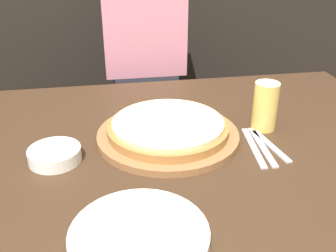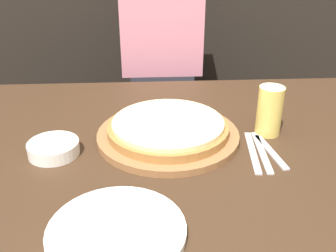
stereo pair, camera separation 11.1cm
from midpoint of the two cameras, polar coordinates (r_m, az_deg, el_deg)
dining_table at (r=1.32m, az=0.93°, el=-17.01°), size 1.58×1.02×0.73m
pizza_on_board at (r=1.12m, az=2.84°, el=-0.75°), size 0.41×0.41×0.06m
beer_glass at (r=1.18m, az=17.21°, el=2.35°), size 0.07×0.07×0.15m
dinner_plate at (r=0.80m, az=-3.40°, el=-15.17°), size 0.28×0.28×0.02m
side_bowl at (r=1.08m, az=-13.46°, el=-3.24°), size 0.14×0.14×0.04m
fork at (r=1.10m, az=15.05°, el=-3.75°), size 0.04×0.22×0.00m
dinner_knife at (r=1.11m, az=16.28°, el=-3.69°), size 0.03×0.22×0.00m
spoon at (r=1.11m, az=17.50°, el=-3.63°), size 0.05×0.18×0.00m
diner_person at (r=1.77m, az=0.88°, el=6.72°), size 0.34×0.20×1.34m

